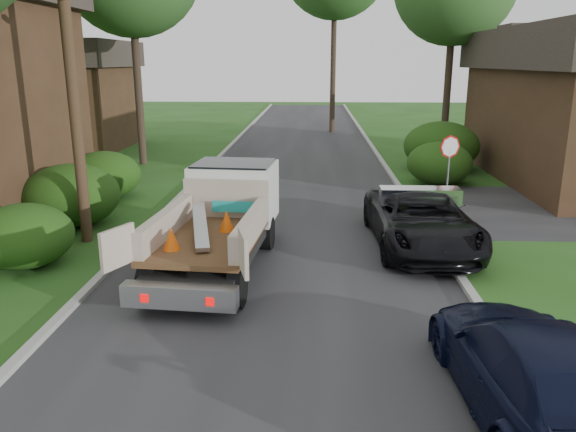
% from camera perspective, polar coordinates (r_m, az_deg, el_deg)
% --- Properties ---
extents(ground, '(120.00, 120.00, 0.00)m').
position_cam_1_polar(ground, '(10.70, -1.58, -11.24)').
color(ground, '#244C15').
rests_on(ground, ground).
extents(road, '(8.00, 90.00, 0.02)m').
position_cam_1_polar(road, '(20.12, 0.46, 1.66)').
color(road, '#28282B').
rests_on(road, ground).
extents(curb_left, '(0.20, 90.00, 0.12)m').
position_cam_1_polar(curb_left, '(20.67, -10.97, 1.90)').
color(curb_left, '#9E9E99').
rests_on(curb_left, ground).
extents(curb_right, '(0.20, 90.00, 0.12)m').
position_cam_1_polar(curb_right, '(20.38, 12.07, 1.65)').
color(curb_right, '#9E9E99').
rests_on(curb_right, ground).
extents(stop_sign, '(0.71, 0.32, 2.48)m').
position_cam_1_polar(stop_sign, '(19.30, 16.06, 5.83)').
color(stop_sign, slate).
rests_on(stop_sign, ground).
extents(utility_pole, '(2.42, 1.25, 10.00)m').
position_cam_1_polar(utility_pole, '(15.79, -21.38, 15.78)').
color(utility_pole, '#382619').
rests_on(utility_pole, ground).
extents(house_left_far, '(7.56, 7.56, 6.00)m').
position_cam_1_polar(house_left_far, '(34.63, -22.11, 11.45)').
color(house_left_far, '#3C2818').
rests_on(house_left_far, ground).
extents(hedge_left_a, '(2.34, 2.34, 1.53)m').
position_cam_1_polar(hedge_left_a, '(14.88, -25.27, -1.83)').
color(hedge_left_a, '#17420F').
rests_on(hedge_left_a, ground).
extents(hedge_left_b, '(2.86, 2.86, 1.87)m').
position_cam_1_polar(hedge_left_b, '(18.00, -21.14, 1.99)').
color(hedge_left_b, '#17420F').
rests_on(hedge_left_b, ground).
extents(hedge_left_c, '(2.60, 2.60, 1.70)m').
position_cam_1_polar(hedge_left_c, '(21.30, -18.18, 3.98)').
color(hedge_left_c, '#17420F').
rests_on(hedge_left_c, ground).
extents(hedge_right_a, '(2.60, 2.60, 1.70)m').
position_cam_1_polar(hedge_right_a, '(23.43, 15.14, 5.20)').
color(hedge_right_a, '#17420F').
rests_on(hedge_right_a, ground).
extents(hedge_right_b, '(3.38, 3.38, 2.21)m').
position_cam_1_polar(hedge_right_b, '(26.44, 15.31, 6.87)').
color(hedge_right_b, '#17420F').
rests_on(hedge_right_b, ground).
extents(flatbed_truck, '(2.95, 6.12, 2.25)m').
position_cam_1_polar(flatbed_truck, '(13.99, -6.44, 0.52)').
color(flatbed_truck, black).
rests_on(flatbed_truck, ground).
extents(black_pickup, '(2.68, 5.48, 1.50)m').
position_cam_1_polar(black_pickup, '(15.27, 13.36, -0.37)').
color(black_pickup, black).
rests_on(black_pickup, ground).
extents(navy_suv, '(2.19, 4.94, 1.41)m').
position_cam_1_polar(navy_suv, '(8.70, 23.70, -14.09)').
color(navy_suv, black).
rests_on(navy_suv, ground).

